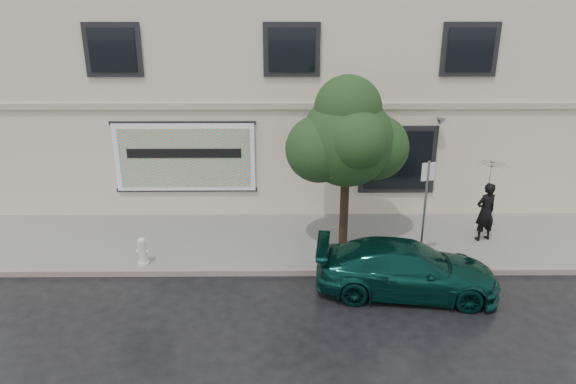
{
  "coord_description": "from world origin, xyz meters",
  "views": [
    {
      "loc": [
        -0.22,
        -11.1,
        7.21
      ],
      "look_at": [
        -0.12,
        2.2,
        2.0
      ],
      "focal_mm": 35.0,
      "sensor_mm": 36.0,
      "label": 1
    }
  ],
  "objects_px": {
    "street_tree": "(347,141)",
    "fire_hydrant": "(143,251)",
    "car": "(407,269)",
    "pedestrian": "(485,212)"
  },
  "relations": [
    {
      "from": "car",
      "to": "pedestrian",
      "type": "relative_size",
      "value": 2.52
    },
    {
      "from": "pedestrian",
      "to": "street_tree",
      "type": "height_order",
      "value": "street_tree"
    },
    {
      "from": "car",
      "to": "street_tree",
      "type": "bearing_deg",
      "value": 38.4
    },
    {
      "from": "fire_hydrant",
      "to": "pedestrian",
      "type": "bearing_deg",
      "value": -6.68
    },
    {
      "from": "street_tree",
      "to": "car",
      "type": "bearing_deg",
      "value": -58.24
    },
    {
      "from": "car",
      "to": "street_tree",
      "type": "distance_m",
      "value": 3.57
    },
    {
      "from": "street_tree",
      "to": "fire_hydrant",
      "type": "xyz_separation_m",
      "value": [
        -5.26,
        -0.96,
        -2.66
      ]
    },
    {
      "from": "car",
      "to": "fire_hydrant",
      "type": "bearing_deg",
      "value": 86.7
    },
    {
      "from": "fire_hydrant",
      "to": "street_tree",
      "type": "bearing_deg",
      "value": -4.82
    },
    {
      "from": "car",
      "to": "pedestrian",
      "type": "xyz_separation_m",
      "value": [
        2.69,
        2.54,
        0.38
      ]
    }
  ]
}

